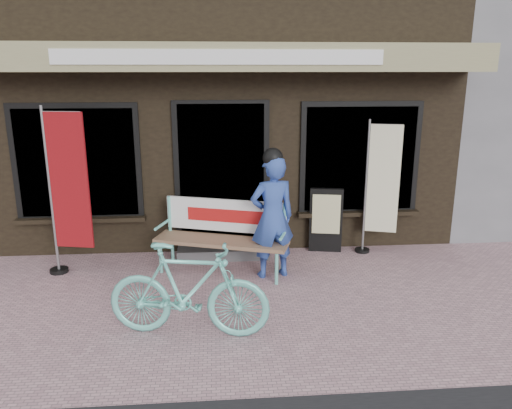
{
  "coord_description": "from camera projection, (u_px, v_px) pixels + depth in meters",
  "views": [
    {
      "loc": [
        -0.08,
        -5.01,
        2.61
      ],
      "look_at": [
        0.39,
        0.7,
        1.05
      ],
      "focal_mm": 35.0,
      "sensor_mm": 36.0,
      "label": 1
    }
  ],
  "objects": [
    {
      "name": "ground",
      "position": [
        226.0,
        313.0,
        5.51
      ],
      "size": [
        70.0,
        70.0,
        0.0
      ],
      "primitive_type": "plane",
      "color": "#BB8F97",
      "rests_on": "ground"
    },
    {
      "name": "storefront",
      "position": [
        218.0,
        48.0,
        9.5
      ],
      "size": [
        7.0,
        6.77,
        6.0
      ],
      "color": "black",
      "rests_on": "ground"
    },
    {
      "name": "bench",
      "position": [
        223.0,
        230.0,
        6.56
      ],
      "size": [
        1.8,
        0.97,
        0.95
      ],
      "rotation": [
        0.0,
        0.0,
        -0.32
      ],
      "color": "#6DD6C6",
      "rests_on": "ground"
    },
    {
      "name": "person",
      "position": [
        272.0,
        215.0,
        6.31
      ],
      "size": [
        0.65,
        0.5,
        1.68
      ],
      "rotation": [
        0.0,
        0.0,
        0.22
      ],
      "color": "#2F4BA2",
      "rests_on": "ground"
    },
    {
      "name": "bicycle",
      "position": [
        188.0,
        290.0,
        4.95
      ],
      "size": [
        1.68,
        0.75,
        0.98
      ],
      "primitive_type": "imported",
      "rotation": [
        0.0,
        0.0,
        1.39
      ],
      "color": "#6DD6C6",
      "rests_on": "ground"
    },
    {
      "name": "nobori_red",
      "position": [
        67.0,
        190.0,
        6.31
      ],
      "size": [
        0.65,
        0.28,
        2.19
      ],
      "rotation": [
        0.0,
        0.0,
        -0.2
      ],
      "color": "gray",
      "rests_on": "ground"
    },
    {
      "name": "nobori_cream",
      "position": [
        380.0,
        186.0,
        7.07
      ],
      "size": [
        0.58,
        0.28,
        1.94
      ],
      "rotation": [
        0.0,
        0.0,
        -0.29
      ],
      "color": "gray",
      "rests_on": "ground"
    },
    {
      "name": "menu_stand",
      "position": [
        326.0,
        219.0,
        7.28
      ],
      "size": [
        0.48,
        0.19,
        0.95
      ],
      "rotation": [
        0.0,
        0.0,
        -0.19
      ],
      "color": "black",
      "rests_on": "ground"
    }
  ]
}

